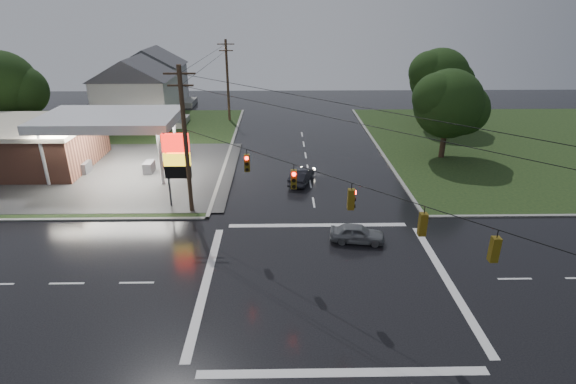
{
  "coord_description": "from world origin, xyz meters",
  "views": [
    {
      "loc": [
        -2.65,
        -21.87,
        14.96
      ],
      "look_at": [
        -2.15,
        6.14,
        3.0
      ],
      "focal_mm": 28.0,
      "sensor_mm": 36.0,
      "label": 1
    }
  ],
  "objects_px": {
    "utility_pole_n": "(228,80)",
    "house_near": "(136,91)",
    "house_far": "(153,76)",
    "car_pump": "(176,158)",
    "tree_ne_near": "(450,104)",
    "car_crossing": "(357,233)",
    "tree_ne_far": "(441,78)",
    "tree_nw_behind": "(4,85)",
    "car_north": "(301,176)",
    "utility_pole_nw": "(185,140)",
    "gas_station": "(39,142)",
    "pylon_sign": "(177,158)"
  },
  "relations": [
    {
      "from": "house_far",
      "to": "car_north",
      "type": "bearing_deg",
      "value": -57.09
    },
    {
      "from": "tree_nw_behind",
      "to": "car_north",
      "type": "bearing_deg",
      "value": -23.95
    },
    {
      "from": "house_far",
      "to": "tree_ne_far",
      "type": "bearing_deg",
      "value": -19.71
    },
    {
      "from": "tree_nw_behind",
      "to": "car_crossing",
      "type": "distance_m",
      "value": 44.66
    },
    {
      "from": "gas_station",
      "to": "utility_pole_n",
      "type": "xyz_separation_m",
      "value": [
        16.18,
        18.3,
        2.92
      ]
    },
    {
      "from": "tree_nw_behind",
      "to": "house_near",
      "type": "bearing_deg",
      "value": 24.98
    },
    {
      "from": "gas_station",
      "to": "car_pump",
      "type": "height_order",
      "value": "gas_station"
    },
    {
      "from": "utility_pole_nw",
      "to": "gas_station",
      "type": "bearing_deg",
      "value": 147.77
    },
    {
      "from": "utility_pole_n",
      "to": "tree_ne_far",
      "type": "xyz_separation_m",
      "value": [
        26.65,
        -4.01,
        0.71
      ]
    },
    {
      "from": "utility_pole_nw",
      "to": "car_pump",
      "type": "xyz_separation_m",
      "value": [
        -3.55,
        11.07,
        -5.08
      ]
    },
    {
      "from": "utility_pole_n",
      "to": "house_near",
      "type": "relative_size",
      "value": 0.95
    },
    {
      "from": "utility_pole_nw",
      "to": "house_near",
      "type": "bearing_deg",
      "value": 113.37
    },
    {
      "from": "tree_ne_near",
      "to": "house_far",
      "type": "bearing_deg",
      "value": 144.23
    },
    {
      "from": "utility_pole_nw",
      "to": "tree_nw_behind",
      "type": "bearing_deg",
      "value": 139.9
    },
    {
      "from": "tree_ne_far",
      "to": "house_near",
      "type": "bearing_deg",
      "value": 176.99
    },
    {
      "from": "utility_pole_n",
      "to": "car_crossing",
      "type": "relative_size",
      "value": 2.88
    },
    {
      "from": "pylon_sign",
      "to": "car_crossing",
      "type": "distance_m",
      "value": 14.65
    },
    {
      "from": "tree_ne_near",
      "to": "car_north",
      "type": "xyz_separation_m",
      "value": [
        -14.94,
        -6.68,
        -4.9
      ]
    },
    {
      "from": "utility_pole_n",
      "to": "car_pump",
      "type": "height_order",
      "value": "utility_pole_n"
    },
    {
      "from": "pylon_sign",
      "to": "car_crossing",
      "type": "relative_size",
      "value": 1.65
    },
    {
      "from": "pylon_sign",
      "to": "car_north",
      "type": "height_order",
      "value": "pylon_sign"
    },
    {
      "from": "utility_pole_n",
      "to": "car_crossing",
      "type": "xyz_separation_m",
      "value": [
        11.96,
        -33.42,
        -4.85
      ]
    },
    {
      "from": "house_far",
      "to": "car_pump",
      "type": "distance_m",
      "value": 29.08
    },
    {
      "from": "tree_ne_far",
      "to": "car_crossing",
      "type": "height_order",
      "value": "tree_ne_far"
    },
    {
      "from": "car_north",
      "to": "car_crossing",
      "type": "distance_m",
      "value": 11.22
    },
    {
      "from": "utility_pole_n",
      "to": "car_north",
      "type": "distance_m",
      "value": 24.76
    },
    {
      "from": "gas_station",
      "to": "house_near",
      "type": "relative_size",
      "value": 2.37
    },
    {
      "from": "house_far",
      "to": "car_crossing",
      "type": "xyz_separation_m",
      "value": [
        24.41,
        -43.42,
        -3.78
      ]
    },
    {
      "from": "gas_station",
      "to": "car_north",
      "type": "xyz_separation_m",
      "value": [
        24.88,
        -4.38,
        -1.89
      ]
    },
    {
      "from": "tree_ne_near",
      "to": "tree_ne_far",
      "type": "distance_m",
      "value": 12.39
    },
    {
      "from": "gas_station",
      "to": "tree_ne_far",
      "type": "distance_m",
      "value": 45.29
    },
    {
      "from": "gas_station",
      "to": "house_near",
      "type": "height_order",
      "value": "house_near"
    },
    {
      "from": "house_far",
      "to": "tree_nw_behind",
      "type": "distance_m",
      "value": 21.65
    },
    {
      "from": "car_north",
      "to": "house_far",
      "type": "bearing_deg",
      "value": -38.59
    },
    {
      "from": "pylon_sign",
      "to": "car_pump",
      "type": "distance_m",
      "value": 10.92
    },
    {
      "from": "house_far",
      "to": "tree_ne_near",
      "type": "height_order",
      "value": "tree_ne_near"
    },
    {
      "from": "tree_ne_near",
      "to": "car_crossing",
      "type": "distance_m",
      "value": 21.54
    },
    {
      "from": "tree_nw_behind",
      "to": "tree_ne_near",
      "type": "distance_m",
      "value": 48.65
    },
    {
      "from": "utility_pole_nw",
      "to": "tree_ne_near",
      "type": "bearing_deg",
      "value": 27.86
    },
    {
      "from": "utility_pole_n",
      "to": "tree_ne_far",
      "type": "bearing_deg",
      "value": -8.55
    },
    {
      "from": "gas_station",
      "to": "car_pump",
      "type": "bearing_deg",
      "value": 3.93
    },
    {
      "from": "house_near",
      "to": "tree_ne_near",
      "type": "xyz_separation_m",
      "value": [
        35.09,
        -14.01,
        1.16
      ]
    },
    {
      "from": "tree_ne_far",
      "to": "car_crossing",
      "type": "relative_size",
      "value": 2.69
    },
    {
      "from": "house_far",
      "to": "car_north",
      "type": "relative_size",
      "value": 2.76
    },
    {
      "from": "gas_station",
      "to": "car_crossing",
      "type": "distance_m",
      "value": 32.0
    },
    {
      "from": "pylon_sign",
      "to": "car_north",
      "type": "distance_m",
      "value": 11.34
    },
    {
      "from": "tree_ne_near",
      "to": "tree_nw_behind",
      "type": "bearing_deg",
      "value": 170.53
    },
    {
      "from": "utility_pole_n",
      "to": "house_near",
      "type": "height_order",
      "value": "utility_pole_n"
    },
    {
      "from": "tree_ne_far",
      "to": "car_north",
      "type": "distance_m",
      "value": 26.48
    },
    {
      "from": "car_north",
      "to": "gas_station",
      "type": "bearing_deg",
      "value": 8.52
    }
  ]
}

